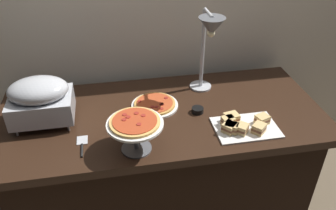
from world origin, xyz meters
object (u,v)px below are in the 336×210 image
object	(u,v)px
pizza_plate_front	(155,104)
sandwich_platter	(242,125)
chafing_dish	(40,99)
serving_spatula	(82,145)
pizza_plate_center	(135,126)
heat_lamp	(209,34)
sauce_cup_near	(198,110)

from	to	relation	value
pizza_plate_front	sandwich_platter	xyz separation A→B (m)	(0.44, -0.31, 0.01)
chafing_dish	serving_spatula	world-z (taller)	chafing_dish
pizza_plate_center	serving_spatula	size ratio (longest dim) A/B	1.64
heat_lamp	pizza_plate_front	size ratio (longest dim) A/B	1.88
heat_lamp	serving_spatula	xyz separation A→B (m)	(-0.75, -0.35, -0.41)
heat_lamp	pizza_plate_center	xyz separation A→B (m)	(-0.48, -0.42, -0.26)
heat_lamp	sandwich_platter	xyz separation A→B (m)	(0.11, -0.36, -0.39)
sandwich_platter	serving_spatula	distance (m)	0.86
chafing_dish	sauce_cup_near	distance (m)	0.88
sandwich_platter	sauce_cup_near	world-z (taller)	sandwich_platter
sauce_cup_near	pizza_plate_center	bearing A→B (deg)	-146.08
heat_lamp	chafing_dish	bearing A→B (deg)	-173.87
chafing_dish	sandwich_platter	xyz separation A→B (m)	(1.07, -0.26, -0.13)
chafing_dish	pizza_plate_center	bearing A→B (deg)	-33.74
pizza_plate_front	sandwich_platter	world-z (taller)	sandwich_platter
pizza_plate_center	heat_lamp	bearing A→B (deg)	41.54
pizza_plate_front	pizza_plate_center	size ratio (longest dim) A/B	1.01
heat_lamp	sandwich_platter	bearing A→B (deg)	-73.50
chafing_dish	sandwich_platter	distance (m)	1.11
heat_lamp	sandwich_platter	size ratio (longest dim) A/B	1.53
pizza_plate_front	sauce_cup_near	xyz separation A→B (m)	(0.24, -0.11, 0.00)
chafing_dish	serving_spatula	xyz separation A→B (m)	(0.21, -0.24, -0.15)
pizza_plate_front	pizza_plate_center	bearing A→B (deg)	-112.01
serving_spatula	chafing_dish	bearing A→B (deg)	130.28
heat_lamp	serving_spatula	size ratio (longest dim) A/B	3.12
sauce_cup_near	sandwich_platter	bearing A→B (deg)	-44.76
chafing_dish	heat_lamp	world-z (taller)	heat_lamp
pizza_plate_center	sandwich_platter	size ratio (longest dim) A/B	0.81
sauce_cup_near	chafing_dish	bearing A→B (deg)	175.96
sandwich_platter	pizza_plate_center	bearing A→B (deg)	-174.01
pizza_plate_front	pizza_plate_center	world-z (taller)	pizza_plate_center
serving_spatula	sauce_cup_near	bearing A→B (deg)	15.51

